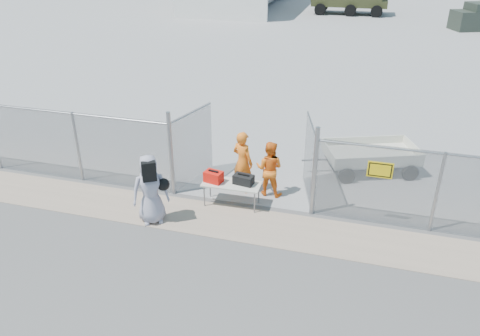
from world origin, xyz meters
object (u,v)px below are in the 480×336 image
(security_worker_right, at_px, (269,169))
(folding_table, at_px, (232,194))
(security_worker_left, at_px, (243,162))
(visitor, at_px, (150,189))
(utility_trailer, at_px, (370,157))

(security_worker_right, bearing_deg, folding_table, 48.67)
(security_worker_left, height_order, visitor, visitor)
(security_worker_right, bearing_deg, security_worker_left, 3.71)
(folding_table, height_order, security_worker_right, security_worker_right)
(folding_table, xyz_separation_m, visitor, (-1.76, -1.34, 0.60))
(security_worker_left, xyz_separation_m, security_worker_right, (0.78, 0.01, -0.11))
(folding_table, relative_size, visitor, 0.84)
(visitor, bearing_deg, security_worker_left, 19.04)
(folding_table, relative_size, utility_trailer, 0.44)
(visitor, xyz_separation_m, utility_trailer, (5.36, 4.57, -0.50))
(folding_table, distance_m, visitor, 2.29)
(visitor, relative_size, utility_trailer, 0.52)
(security_worker_left, bearing_deg, security_worker_right, -155.44)
(security_worker_right, relative_size, utility_trailer, 0.45)
(folding_table, height_order, visitor, visitor)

